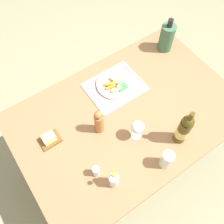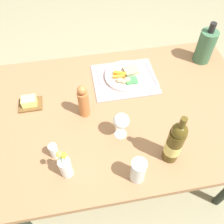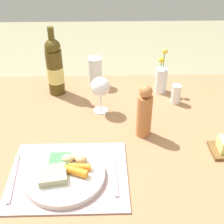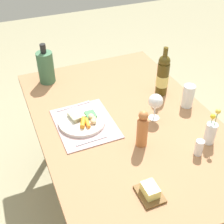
{
  "view_description": "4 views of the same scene",
  "coord_description": "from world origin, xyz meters",
  "px_view_note": "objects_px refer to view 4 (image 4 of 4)",
  "views": [
    {
      "loc": [
        0.54,
        0.61,
        2.22
      ],
      "look_at": [
        0.09,
        -0.05,
        0.81
      ],
      "focal_mm": 39.91,
      "sensor_mm": 36.0,
      "label": 1
    },
    {
      "loc": [
        0.21,
        0.82,
        1.86
      ],
      "look_at": [
        0.07,
        0.03,
        0.8
      ],
      "focal_mm": 39.49,
      "sensor_mm": 36.0,
      "label": 2
    },
    {
      "loc": [
        0.07,
        -0.94,
        1.49
      ],
      "look_at": [
        0.09,
        0.05,
        0.83
      ],
      "focal_mm": 47.92,
      "sensor_mm": 36.0,
      "label": 3
    },
    {
      "loc": [
        1.2,
        -0.59,
        1.85
      ],
      "look_at": [
        0.02,
        -0.1,
        0.87
      ],
      "focal_mm": 47.91,
      "sensor_mm": 36.0,
      "label": 4
    }
  ],
  "objects_px": {
    "salt_shaker": "(199,148)",
    "wine_bottle": "(163,75)",
    "knife": "(92,140)",
    "wine_glass": "(156,102)",
    "water_tumbler": "(188,97)",
    "dining_table": "(126,129)",
    "fork": "(73,106)",
    "dinner_plate": "(82,120)",
    "butter_dish": "(150,192)",
    "flower_vase": "(211,132)",
    "pepper_mill": "(142,129)",
    "cooler_bottle": "(46,67)"
  },
  "relations": [
    {
      "from": "fork",
      "to": "water_tumbler",
      "type": "height_order",
      "value": "water_tumbler"
    },
    {
      "from": "dinner_plate",
      "to": "dining_table",
      "type": "bearing_deg",
      "value": 74.18
    },
    {
      "from": "dining_table",
      "to": "dinner_plate",
      "type": "xyz_separation_m",
      "value": [
        -0.07,
        -0.24,
        0.09
      ]
    },
    {
      "from": "knife",
      "to": "wine_glass",
      "type": "bearing_deg",
      "value": 95.08
    },
    {
      "from": "salt_shaker",
      "to": "wine_bottle",
      "type": "bearing_deg",
      "value": 168.97
    },
    {
      "from": "wine_bottle",
      "to": "butter_dish",
      "type": "bearing_deg",
      "value": -33.66
    },
    {
      "from": "dining_table",
      "to": "fork",
      "type": "xyz_separation_m",
      "value": [
        -0.24,
        -0.24,
        0.08
      ]
    },
    {
      "from": "flower_vase",
      "to": "pepper_mill",
      "type": "height_order",
      "value": "flower_vase"
    },
    {
      "from": "knife",
      "to": "wine_bottle",
      "type": "bearing_deg",
      "value": 112.69
    },
    {
      "from": "dining_table",
      "to": "wine_bottle",
      "type": "relative_size",
      "value": 4.66
    },
    {
      "from": "butter_dish",
      "to": "water_tumbler",
      "type": "distance_m",
      "value": 0.72
    },
    {
      "from": "dinner_plate",
      "to": "butter_dish",
      "type": "height_order",
      "value": "butter_dish"
    },
    {
      "from": "salt_shaker",
      "to": "water_tumbler",
      "type": "distance_m",
      "value": 0.41
    },
    {
      "from": "knife",
      "to": "flower_vase",
      "type": "height_order",
      "value": "flower_vase"
    },
    {
      "from": "cooler_bottle",
      "to": "butter_dish",
      "type": "relative_size",
      "value": 2.12
    },
    {
      "from": "dining_table",
      "to": "wine_bottle",
      "type": "height_order",
      "value": "wine_bottle"
    },
    {
      "from": "knife",
      "to": "flower_vase",
      "type": "xyz_separation_m",
      "value": [
        0.24,
        0.57,
        0.06
      ]
    },
    {
      "from": "wine_glass",
      "to": "flower_vase",
      "type": "xyz_separation_m",
      "value": [
        0.29,
        0.17,
        -0.05
      ]
    },
    {
      "from": "salt_shaker",
      "to": "wine_bottle",
      "type": "relative_size",
      "value": 0.27
    },
    {
      "from": "salt_shaker",
      "to": "wine_bottle",
      "type": "distance_m",
      "value": 0.57
    },
    {
      "from": "flower_vase",
      "to": "salt_shaker",
      "type": "bearing_deg",
      "value": -63.42
    },
    {
      "from": "knife",
      "to": "water_tumbler",
      "type": "height_order",
      "value": "water_tumbler"
    },
    {
      "from": "butter_dish",
      "to": "wine_bottle",
      "type": "distance_m",
      "value": 0.82
    },
    {
      "from": "cooler_bottle",
      "to": "flower_vase",
      "type": "xyz_separation_m",
      "value": [
        0.93,
        0.64,
        -0.04
      ]
    },
    {
      "from": "dining_table",
      "to": "water_tumbler",
      "type": "distance_m",
      "value": 0.42
    },
    {
      "from": "cooler_bottle",
      "to": "butter_dish",
      "type": "height_order",
      "value": "cooler_bottle"
    },
    {
      "from": "flower_vase",
      "to": "pepper_mill",
      "type": "relative_size",
      "value": 1.01
    },
    {
      "from": "flower_vase",
      "to": "wine_bottle",
      "type": "height_order",
      "value": "wine_bottle"
    },
    {
      "from": "butter_dish",
      "to": "wine_bottle",
      "type": "height_order",
      "value": "wine_bottle"
    },
    {
      "from": "knife",
      "to": "butter_dish",
      "type": "height_order",
      "value": "butter_dish"
    },
    {
      "from": "dining_table",
      "to": "wine_bottle",
      "type": "distance_m",
      "value": 0.41
    },
    {
      "from": "pepper_mill",
      "to": "dining_table",
      "type": "bearing_deg",
      "value": 176.68
    },
    {
      "from": "cooler_bottle",
      "to": "salt_shaker",
      "type": "distance_m",
      "value": 1.12
    },
    {
      "from": "cooler_bottle",
      "to": "wine_bottle",
      "type": "height_order",
      "value": "wine_bottle"
    },
    {
      "from": "pepper_mill",
      "to": "water_tumbler",
      "type": "xyz_separation_m",
      "value": [
        -0.19,
        0.41,
        -0.04
      ]
    },
    {
      "from": "dining_table",
      "to": "fork",
      "type": "height_order",
      "value": "fork"
    },
    {
      "from": "pepper_mill",
      "to": "butter_dish",
      "type": "distance_m",
      "value": 0.33
    },
    {
      "from": "butter_dish",
      "to": "cooler_bottle",
      "type": "bearing_deg",
      "value": -170.14
    },
    {
      "from": "flower_vase",
      "to": "water_tumbler",
      "type": "distance_m",
      "value": 0.33
    },
    {
      "from": "cooler_bottle",
      "to": "pepper_mill",
      "type": "relative_size",
      "value": 1.27
    },
    {
      "from": "butter_dish",
      "to": "water_tumbler",
      "type": "xyz_separation_m",
      "value": [
        -0.49,
        0.53,
        0.04
      ]
    },
    {
      "from": "butter_dish",
      "to": "wine_bottle",
      "type": "bearing_deg",
      "value": 146.34
    },
    {
      "from": "dining_table",
      "to": "salt_shaker",
      "type": "height_order",
      "value": "salt_shaker"
    },
    {
      "from": "fork",
      "to": "cooler_bottle",
      "type": "distance_m",
      "value": 0.38
    },
    {
      "from": "knife",
      "to": "wine_bottle",
      "type": "height_order",
      "value": "wine_bottle"
    },
    {
      "from": "salt_shaker",
      "to": "butter_dish",
      "type": "height_order",
      "value": "salt_shaker"
    },
    {
      "from": "knife",
      "to": "salt_shaker",
      "type": "distance_m",
      "value": 0.55
    },
    {
      "from": "dinner_plate",
      "to": "pepper_mill",
      "type": "relative_size",
      "value": 1.23
    },
    {
      "from": "wine_glass",
      "to": "cooler_bottle",
      "type": "bearing_deg",
      "value": -143.39
    },
    {
      "from": "water_tumbler",
      "to": "wine_bottle",
      "type": "bearing_deg",
      "value": -157.66
    }
  ]
}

